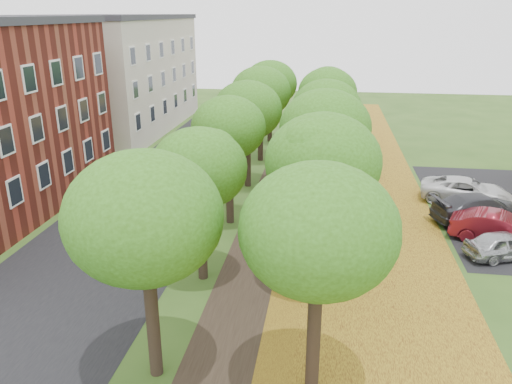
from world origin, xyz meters
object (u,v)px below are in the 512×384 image
(car_silver, at_px, (506,245))
(car_red, at_px, (500,229))
(car_white, at_px, (466,190))
(car_grey, at_px, (481,208))

(car_silver, xyz_separation_m, car_red, (0.22, 1.60, 0.12))
(car_red, height_order, car_white, car_red)
(car_grey, bearing_deg, car_white, -18.17)
(car_silver, distance_m, car_white, 7.23)
(car_grey, bearing_deg, car_silver, 161.83)
(car_grey, distance_m, car_white, 3.04)
(car_silver, relative_size, car_grey, 0.70)
(car_silver, height_order, car_white, car_white)
(car_white, bearing_deg, car_grey, -168.14)
(car_red, bearing_deg, car_silver, -167.89)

